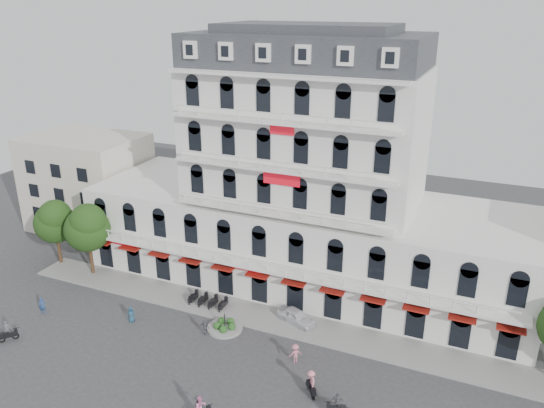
{
  "coord_description": "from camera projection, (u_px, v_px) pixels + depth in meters",
  "views": [
    {
      "loc": [
        16.98,
        -29.52,
        27.66
      ],
      "look_at": [
        -0.11,
        10.0,
        11.13
      ],
      "focal_mm": 35.0,
      "sensor_mm": 36.0,
      "label": 1
    }
  ],
  "objects": [
    {
      "name": "parked_scooter_row",
      "position": [
        208.0,
        306.0,
        51.39
      ],
      "size": [
        4.4,
        1.8,
        1.1
      ],
      "primitive_type": null,
      "color": "black",
      "rests_on": "ground"
    },
    {
      "name": "main_building",
      "position": [
        304.0,
        189.0,
        53.35
      ],
      "size": [
        45.0,
        15.0,
        25.8
      ],
      "color": "silver",
      "rests_on": "ground"
    },
    {
      "name": "flank_building_west",
      "position": [
        88.0,
        182.0,
        67.6
      ],
      "size": [
        14.0,
        10.0,
        12.0
      ],
      "primitive_type": "cube",
      "color": "beige",
      "rests_on": "ground"
    },
    {
      "name": "parked_car",
      "position": [
        296.0,
        316.0,
        48.46
      ],
      "size": [
        4.24,
        2.81,
        1.34
      ],
      "primitive_type": "imported",
      "rotation": [
        0.0,
        0.0,
        1.23
      ],
      "color": "silver",
      "rests_on": "ground"
    },
    {
      "name": "pedestrian_far",
      "position": [
        42.0,
        306.0,
        49.85
      ],
      "size": [
        0.74,
        0.67,
        1.69
      ],
      "primitive_type": "imported",
      "rotation": [
        0.0,
        0.0,
        0.55
      ],
      "color": "navy",
      "rests_on": "ground"
    },
    {
      "name": "pedestrian_right",
      "position": [
        295.0,
        353.0,
        43.1
      ],
      "size": [
        1.23,
        1.19,
        1.69
      ],
      "primitive_type": "imported",
      "rotation": [
        0.0,
        0.0,
        3.87
      ],
      "color": "#CA6B80",
      "rests_on": "ground"
    },
    {
      "name": "sidewalk",
      "position": [
        269.0,
        319.0,
        49.18
      ],
      "size": [
        53.0,
        4.0,
        0.16
      ],
      "primitive_type": "cube",
      "color": "gray",
      "rests_on": "ground"
    },
    {
      "name": "tree_west_outer",
      "position": [
        55.0,
        220.0,
        57.75
      ],
      "size": [
        4.5,
        4.48,
        7.76
      ],
      "color": "#382314",
      "rests_on": "ground"
    },
    {
      "name": "rider_west",
      "position": [
        8.0,
        332.0,
        45.84
      ],
      "size": [
        1.21,
        1.4,
        1.99
      ],
      "rotation": [
        0.0,
        0.0,
        0.89
      ],
      "color": "black",
      "rests_on": "ground"
    },
    {
      "name": "tree_west_inner",
      "position": [
        87.0,
        226.0,
        55.35
      ],
      "size": [
        4.76,
        4.76,
        8.25
      ],
      "color": "#382314",
      "rests_on": "ground"
    },
    {
      "name": "traffic_island",
      "position": [
        225.0,
        327.0,
        47.66
      ],
      "size": [
        3.2,
        3.2,
        1.6
      ],
      "color": "gray",
      "rests_on": "ground"
    },
    {
      "name": "rider_center",
      "position": [
        311.0,
        382.0,
        39.47
      ],
      "size": [
        1.19,
        1.43,
        2.11
      ],
      "rotation": [
        0.0,
        0.0,
        5.36
      ],
      "color": "black",
      "rests_on": "ground"
    },
    {
      "name": "rider_northeast",
      "position": [
        338.0,
        404.0,
        37.44
      ],
      "size": [
        1.69,
        0.62,
        2.07
      ],
      "rotation": [
        0.0,
        0.0,
        3.33
      ],
      "color": "black",
      "rests_on": "ground"
    },
    {
      "name": "ground",
      "position": [
        223.0,
        379.0,
        41.5
      ],
      "size": [
        120.0,
        120.0,
        0.0
      ],
      "primitive_type": "plane",
      "color": "#38383A",
      "rests_on": "ground"
    },
    {
      "name": "pedestrian_left",
      "position": [
        131.0,
        314.0,
        48.62
      ],
      "size": [
        0.89,
        0.8,
        1.54
      ],
      "primitive_type": "imported",
      "rotation": [
        0.0,
        0.0,
        0.52
      ],
      "color": "navy",
      "rests_on": "ground"
    },
    {
      "name": "pedestrian_mid",
      "position": [
        205.0,
        327.0,
        46.64
      ],
      "size": [
        0.96,
        0.45,
        1.59
      ],
      "primitive_type": "imported",
      "rotation": [
        0.0,
        0.0,
        3.08
      ],
      "color": "slate",
      "rests_on": "ground"
    }
  ]
}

